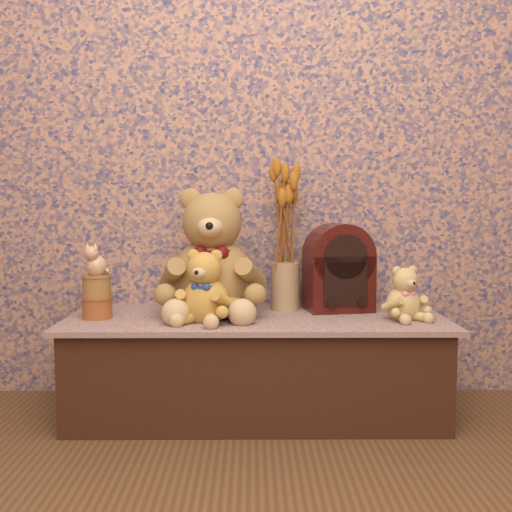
{
  "coord_description": "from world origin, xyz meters",
  "views": [
    {
      "loc": [
        -0.02,
        -1.14,
        0.83
      ],
      "look_at": [
        0.0,
        1.16,
        0.63
      ],
      "focal_mm": 42.62,
      "sensor_mm": 36.0,
      "label": 1
    }
  ],
  "objects": [
    {
      "name": "biscuit_tin_lower",
      "position": [
        -0.61,
        1.16,
        0.43
      ],
      "size": [
        0.12,
        0.12,
        0.08
      ],
      "primitive_type": "cylinder",
      "rotation": [
        0.0,
        0.0,
        0.09
      ],
      "color": "#B78035",
      "rests_on": "display_shelf"
    },
    {
      "name": "cathedral_radio",
      "position": [
        0.34,
        1.33,
        0.57
      ],
      "size": [
        0.29,
        0.23,
        0.36
      ],
      "primitive_type": null,
      "rotation": [
        0.0,
        0.0,
        0.17
      ],
      "color": "#330C09",
      "rests_on": "display_shelf"
    },
    {
      "name": "cat_figurine",
      "position": [
        -0.61,
        1.16,
        0.62
      ],
      "size": [
        0.12,
        0.13,
        0.13
      ],
      "primitive_type": null,
      "rotation": [
        0.0,
        0.0,
        -0.32
      ],
      "color": "silver",
      "rests_on": "biscuit_tin_upper"
    },
    {
      "name": "display_shelf",
      "position": [
        0.0,
        1.21,
        0.2
      ],
      "size": [
        1.47,
        0.61,
        0.39
      ],
      "primitive_type": "cube",
      "color": "#324967",
      "rests_on": "ground"
    },
    {
      "name": "dried_stalks",
      "position": [
        0.12,
        1.35,
        0.79
      ],
      "size": [
        0.26,
        0.26,
        0.41
      ],
      "primitive_type": null,
      "rotation": [
        0.0,
        0.0,
        0.26
      ],
      "color": "#B2681C",
      "rests_on": "ceramic_vase"
    },
    {
      "name": "teddy_large",
      "position": [
        -0.17,
        1.26,
        0.66
      ],
      "size": [
        0.42,
        0.51,
        0.54
      ],
      "primitive_type": null,
      "rotation": [
        0.0,
        0.0,
        -0.0
      ],
      "color": "olive",
      "rests_on": "display_shelf"
    },
    {
      "name": "biscuit_tin_upper",
      "position": [
        -0.61,
        1.16,
        0.52
      ],
      "size": [
        0.14,
        0.14,
        0.08
      ],
      "primitive_type": "cylinder",
      "rotation": [
        0.0,
        0.0,
        -0.35
      ],
      "color": "tan",
      "rests_on": "biscuit_tin_lower"
    },
    {
      "name": "teddy_small",
      "position": [
        0.56,
        1.13,
        0.5
      ],
      "size": [
        0.23,
        0.25,
        0.22
      ],
      "primitive_type": null,
      "rotation": [
        0.0,
        0.0,
        0.35
      ],
      "color": "tan",
      "rests_on": "display_shelf"
    },
    {
      "name": "teddy_medium",
      "position": [
        -0.19,
        1.1,
        0.54
      ],
      "size": [
        0.3,
        0.33,
        0.29
      ],
      "primitive_type": null,
      "rotation": [
        0.0,
        0.0,
        -0.3
      ],
      "color": "gold",
      "rests_on": "display_shelf"
    },
    {
      "name": "ceramic_vase",
      "position": [
        0.12,
        1.35,
        0.49
      ],
      "size": [
        0.16,
        0.16,
        0.2
      ],
      "primitive_type": "cylinder",
      "rotation": [
        0.0,
        0.0,
        0.43
      ],
      "color": "tan",
      "rests_on": "display_shelf"
    }
  ]
}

